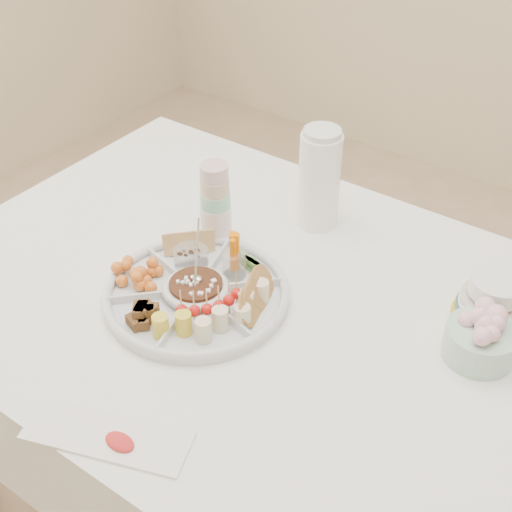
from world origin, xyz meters
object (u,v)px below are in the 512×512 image
Objects in this scene: party_tray at (196,291)px; thermos at (320,177)px; dining_table at (270,423)px; plate_stack at (494,300)px.

thermos is (0.05, 0.39, 0.10)m from party_tray.
thermos reaches higher than party_tray.
party_tray reaches higher than dining_table.
plate_stack is (0.46, -0.09, -0.08)m from thermos.
dining_table is 4.00× the size of party_tray.
dining_table is 9.77× the size of plate_stack.
thermos is (-0.08, 0.31, 0.50)m from dining_table.
plate_stack reaches higher than dining_table.
plate_stack is (0.52, 0.30, 0.03)m from party_tray.
dining_table is at bearing -75.18° from thermos.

